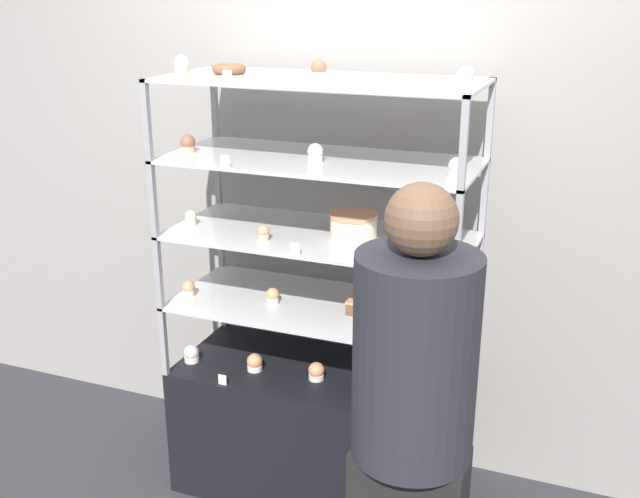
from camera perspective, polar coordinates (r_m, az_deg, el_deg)
The scene contains 33 objects.
ground_plane at distance 3.54m, azimuth -0.00°, elevation -17.58°, with size 20.00×20.00×0.00m, color #2D2D33.
back_wall at distance 3.33m, azimuth 2.62°, elevation 4.93°, with size 8.00×0.05×2.60m.
display_base at distance 3.37m, azimuth -0.00°, elevation -13.62°, with size 1.22×0.55×0.58m.
display_riser_lower at distance 3.10m, azimuth -0.00°, elevation -4.59°, with size 1.22×0.55×0.31m.
display_riser_middle at distance 2.99m, azimuth -0.00°, elevation 0.78°, with size 1.22×0.55×0.31m.
display_riser_upper at distance 2.90m, azimuth -0.00°, elevation 6.52°, with size 1.22×0.55×0.31m.
display_riser_top at distance 2.85m, azimuth -0.00°, elevation 12.52°, with size 1.22×0.55×0.31m.
layer_cake_centerpiece at distance 2.93m, azimuth 2.58°, elevation 1.80°, with size 0.19×0.19×0.10m.
sheet_cake_frosted at distance 3.03m, azimuth 4.57°, elevation -4.29°, with size 0.24×0.17×0.06m.
cupcake_0 at distance 3.33m, azimuth -9.76°, elevation -7.90°, with size 0.07×0.07×0.08m.
cupcake_1 at distance 3.23m, azimuth -5.00°, elevation -8.62°, with size 0.07×0.07×0.08m.
cupcake_2 at distance 3.15m, azimuth -0.29°, elevation -9.32°, with size 0.07×0.07×0.08m.
cupcake_3 at distance 3.02m, azimuth 4.12°, elevation -10.73°, with size 0.07×0.07×0.08m.
cupcake_4 at distance 2.95m, azimuth 9.33°, elevation -11.69°, with size 0.07×0.07×0.08m.
price_tag_0 at distance 3.14m, azimuth -7.44°, elevation -9.85°, with size 0.04×0.00×0.04m.
cupcake_5 at distance 3.22m, azimuth -9.98°, elevation -2.97°, with size 0.05×0.05×0.07m.
cupcake_6 at distance 3.10m, azimuth -3.62°, elevation -3.59°, with size 0.05×0.05×0.07m.
cupcake_7 at distance 2.84m, azimuth 9.69°, elevation -6.13°, with size 0.05×0.05×0.07m.
price_tag_1 at distance 2.75m, azimuth 6.22°, elevation -7.07°, with size 0.04×0.00×0.04m.
cupcake_8 at distance 3.14m, azimuth -9.81°, elevation 2.34°, with size 0.05×0.05×0.06m.
cupcake_9 at distance 2.92m, azimuth -4.32°, elevation 1.25°, with size 0.05×0.05×0.06m.
cupcake_10 at distance 2.74m, azimuth 10.08°, elevation -0.25°, with size 0.05×0.05×0.06m.
price_tag_2 at distance 2.75m, azimuth -1.91°, elevation 0.01°, with size 0.04×0.00×0.04m.
cupcake_11 at distance 3.07m, azimuth -10.03°, elevation 7.89°, with size 0.06×0.06×0.07m.
cupcake_12 at distance 2.85m, azimuth -0.30°, elevation 7.31°, with size 0.06×0.06×0.07m.
cupcake_13 at distance 2.65m, azimuth 10.37°, elevation 6.10°, with size 0.06×0.06×0.07m.
price_tag_3 at distance 2.78m, azimuth -7.24°, elevation 6.65°, with size 0.04×0.00×0.04m.
cupcake_14 at distance 3.05m, azimuth -10.51°, elevation 13.66°, with size 0.06×0.06×0.07m.
cupcake_15 at distance 2.80m, azimuth -0.10°, elevation 13.48°, with size 0.06×0.06×0.07m.
cupcake_16 at distance 2.60m, azimuth 10.99°, elevation 12.69°, with size 0.06×0.06×0.07m.
price_tag_4 at distance 2.72m, azimuth -7.07°, elevation 12.91°, with size 0.04×0.00×0.04m.
donut_glazed at distance 3.03m, azimuth -6.94°, elevation 13.47°, with size 0.13×0.13×0.04m.
customer_figure at distance 2.39m, azimuth 7.03°, elevation -12.78°, with size 0.38×0.38×1.62m.
Camera 1 is at (1.03, -2.64, 2.13)m, focal length 42.00 mm.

